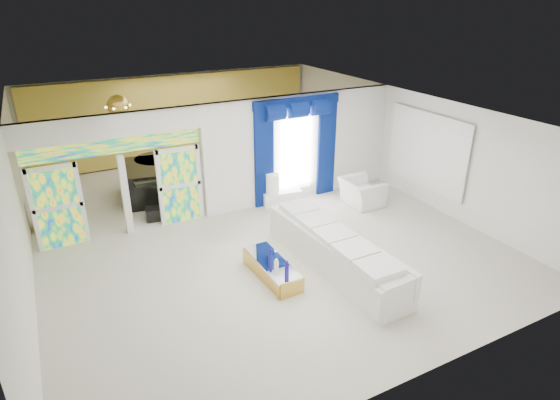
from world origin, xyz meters
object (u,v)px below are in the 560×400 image
white_sofa (334,252)px  armchair (362,192)px  grand_piano (149,181)px  console_table (282,198)px  coffee_table (272,270)px

white_sofa → armchair: 3.53m
armchair → grand_piano: grand_piano is taller
console_table → grand_piano: (-3.18, 2.22, 0.30)m
grand_piano → coffee_table: bearing=-67.2°
white_sofa → coffee_table: white_sofa is taller
console_table → armchair: size_ratio=0.99×
coffee_table → armchair: armchair is taller
console_table → coffee_table: bearing=-121.2°
coffee_table → console_table: size_ratio=1.48×
white_sofa → armchair: bearing=40.5°
coffee_table → grand_piano: grand_piano is taller
white_sofa → grand_piano: 6.29m
white_sofa → armchair: size_ratio=3.60×
armchair → grand_piano: (-5.15, 3.29, 0.12)m
white_sofa → coffee_table: 1.40m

